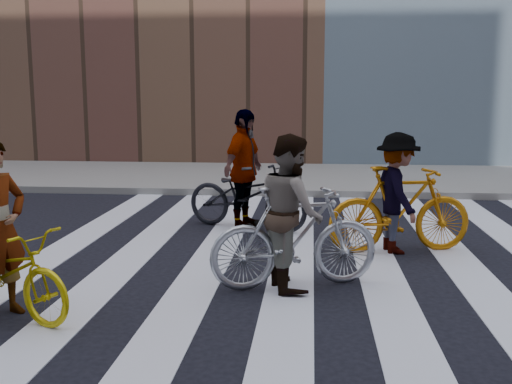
# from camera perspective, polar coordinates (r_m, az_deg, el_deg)

# --- Properties ---
(ground) EXTENTS (100.00, 100.00, 0.00)m
(ground) POSITION_cam_1_polar(r_m,az_deg,el_deg) (8.04, 7.48, -6.67)
(ground) COLOR black
(ground) RESTS_ON ground
(sidewalk_far) EXTENTS (100.00, 5.00, 0.15)m
(sidewalk_far) POSITION_cam_1_polar(r_m,az_deg,el_deg) (15.37, 6.50, 1.33)
(sidewalk_far) COLOR gray
(sidewalk_far) RESTS_ON ground
(zebra_crosswalk) EXTENTS (8.25, 10.00, 0.01)m
(zebra_crosswalk) POSITION_cam_1_polar(r_m,az_deg,el_deg) (8.04, 7.48, -6.63)
(zebra_crosswalk) COLOR silver
(zebra_crosswalk) RESTS_ON ground
(bike_yellow_left) EXTENTS (1.85, 1.27, 0.92)m
(bike_yellow_left) POSITION_cam_1_polar(r_m,az_deg,el_deg) (6.48, -22.79, -7.03)
(bike_yellow_left) COLOR #C4AC0A
(bike_yellow_left) RESTS_ON ground
(bike_silver_mid) EXTENTS (2.05, 1.14, 1.19)m
(bike_silver_mid) POSITION_cam_1_polar(r_m,az_deg,el_deg) (6.85, 3.74, -4.29)
(bike_silver_mid) COLOR #A9ADB3
(bike_silver_mid) RESTS_ON ground
(bike_yellow_right) EXTENTS (2.12, 0.99, 1.23)m
(bike_yellow_right) POSITION_cam_1_polar(r_m,az_deg,el_deg) (8.58, 13.56, -1.62)
(bike_yellow_right) COLOR #C8740B
(bike_yellow_right) RESTS_ON ground
(bike_dark_rear) EXTENTS (2.26, 1.45, 1.12)m
(bike_dark_rear) POSITION_cam_1_polar(r_m,az_deg,el_deg) (9.82, -0.88, -0.30)
(bike_dark_rear) COLOR black
(bike_dark_rear) RESTS_ON ground
(rider_mid) EXTENTS (0.90, 1.02, 1.77)m
(rider_mid) POSITION_cam_1_polar(r_m,az_deg,el_deg) (6.79, 3.34, -1.90)
(rider_mid) COLOR slate
(rider_mid) RESTS_ON ground
(rider_right) EXTENTS (0.84, 1.20, 1.68)m
(rider_right) POSITION_cam_1_polar(r_m,az_deg,el_deg) (8.53, 13.29, -0.10)
(rider_right) COLOR slate
(rider_right) RESTS_ON ground
(rider_rear) EXTENTS (0.85, 1.25, 1.96)m
(rider_rear) POSITION_cam_1_polar(r_m,az_deg,el_deg) (9.76, -1.18, 2.14)
(rider_rear) COLOR slate
(rider_rear) RESTS_ON ground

